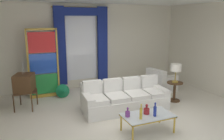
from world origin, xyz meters
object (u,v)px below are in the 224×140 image
object	(u,v)px
couch_white_long	(124,98)
bottle_crystal_tall	(141,113)
table_lamp_brass	(176,68)
armchair_white	(161,83)
round_side_table	(174,90)
bottle_blue_decanter	(155,111)
peacock_figurine	(63,92)
coffee_table	(148,116)
bottle_ruby_flask	(128,113)
stained_glass_divider	(43,65)
vintage_tv	(24,84)
bottle_amber_squat	(147,111)

from	to	relation	value
couch_white_long	bottle_crystal_tall	world-z (taller)	couch_white_long
bottle_crystal_tall	table_lamp_brass	distance (m)	2.59
armchair_white	round_side_table	world-z (taller)	armchair_white
bottle_crystal_tall	armchair_white	world-z (taller)	armchair_white
bottle_blue_decanter	bottle_crystal_tall	bearing A→B (deg)	-178.46
round_side_table	peacock_figurine	bearing A→B (deg)	153.12
bottle_blue_decanter	round_side_table	world-z (taller)	bottle_blue_decanter
couch_white_long	bottle_crystal_tall	size ratio (longest dim) A/B	7.11
coffee_table	bottle_ruby_flask	size ratio (longest dim) A/B	5.25
bottle_blue_decanter	stained_glass_divider	bearing A→B (deg)	119.31
bottle_ruby_flask	vintage_tv	bearing A→B (deg)	129.26
bottle_ruby_flask	armchair_white	distance (m)	3.37
table_lamp_brass	peacock_figurine	bearing A→B (deg)	153.12
coffee_table	peacock_figurine	size ratio (longest dim) A/B	1.87
coffee_table	table_lamp_brass	distance (m)	2.36
table_lamp_brass	coffee_table	bearing A→B (deg)	-142.70
coffee_table	peacock_figurine	bearing A→B (deg)	113.80
bottle_crystal_tall	vintage_tv	xyz separation A→B (m)	(-2.19, 2.64, 0.18)
armchair_white	bottle_ruby_flask	bearing A→B (deg)	-136.98
bottle_crystal_tall	round_side_table	xyz separation A→B (m)	(2.05, 1.50, -0.19)
bottle_blue_decanter	round_side_table	xyz separation A→B (m)	(1.70, 1.49, -0.18)
vintage_tv	stained_glass_divider	xyz separation A→B (m)	(0.62, 0.79, 0.33)
bottle_blue_decanter	peacock_figurine	bearing A→B (deg)	114.59
bottle_blue_decanter	bottle_amber_squat	size ratio (longest dim) A/B	1.38
armchair_white	peacock_figurine	size ratio (longest dim) A/B	1.60
coffee_table	stained_glass_divider	bearing A→B (deg)	118.83
stained_glass_divider	round_side_table	distance (m)	4.16
couch_white_long	peacock_figurine	world-z (taller)	couch_white_long
armchair_white	stained_glass_divider	size ratio (longest dim) A/B	0.44
coffee_table	round_side_table	bearing A→B (deg)	37.30
couch_white_long	round_side_table	world-z (taller)	couch_white_long
round_side_table	table_lamp_brass	bearing A→B (deg)	14.04
bottle_ruby_flask	table_lamp_brass	xyz separation A→B (m)	(2.26, 1.29, 0.55)
bottle_amber_squat	bottle_blue_decanter	bearing A→B (deg)	-59.01
bottle_blue_decanter	bottle_ruby_flask	xyz separation A→B (m)	(-0.56, 0.21, -0.05)
bottle_blue_decanter	table_lamp_brass	xyz separation A→B (m)	(1.70, 1.49, 0.49)
bottle_blue_decanter	bottle_ruby_flask	world-z (taller)	bottle_blue_decanter
bottle_blue_decanter	vintage_tv	size ratio (longest dim) A/B	0.23
peacock_figurine	coffee_table	bearing A→B (deg)	-66.20
couch_white_long	bottle_crystal_tall	distance (m)	1.59
coffee_table	bottle_blue_decanter	distance (m)	0.23
coffee_table	peacock_figurine	xyz separation A→B (m)	(-1.30, 2.94, -0.15)
vintage_tv	couch_white_long	bearing A→B (deg)	-23.53
stained_glass_divider	couch_white_long	bearing A→B (deg)	-44.64
bottle_crystal_tall	table_lamp_brass	xyz separation A→B (m)	(2.05, 1.50, 0.48)
couch_white_long	table_lamp_brass	bearing A→B (deg)	-1.13
vintage_tv	table_lamp_brass	xyz separation A→B (m)	(4.24, -1.14, 0.30)
couch_white_long	armchair_white	xyz separation A→B (m)	(1.90, 0.97, -0.02)
couch_white_long	coffee_table	world-z (taller)	couch_white_long
bottle_amber_squat	vintage_tv	world-z (taller)	vintage_tv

